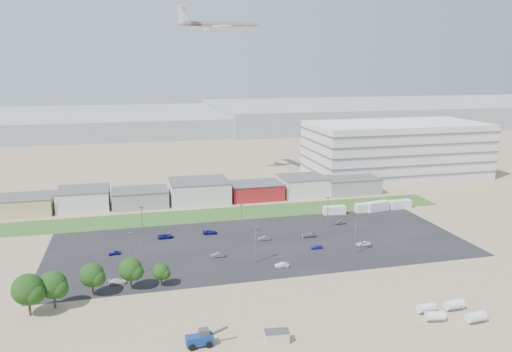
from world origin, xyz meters
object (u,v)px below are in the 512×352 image
object	(u,v)px
parked_car_4	(218,255)
parked_car_10	(118,281)
storage_tank_nw	(426,308)
parked_car_0	(363,244)
airliner	(219,25)
parked_car_13	(282,265)
parked_car_5	(114,253)
parked_car_7	(264,238)
parked_car_8	(341,222)
box_trailer_a	(334,210)
telehandler	(199,338)
parked_car_12	(308,235)
tree_far_left	(28,293)
parked_car_6	(210,232)
portable_shed	(277,336)
parked_car_1	(316,247)
parked_car_9	(165,236)

from	to	relation	value
parked_car_4	parked_car_10	world-z (taller)	parked_car_4
storage_tank_nw	parked_car_0	world-z (taller)	storage_tank_nw
airliner	parked_car_13	size ratio (longest dim) A/B	10.83
parked_car_5	parked_car_7	bearing A→B (deg)	85.39
parked_car_8	box_trailer_a	bearing A→B (deg)	-19.82
parked_car_5	parked_car_10	size ratio (longest dim) A/B	0.78
box_trailer_a	parked_car_10	distance (m)	83.11
telehandler	parked_car_0	distance (m)	67.15
parked_car_12	telehandler	bearing A→B (deg)	-34.74
tree_far_left	parked_car_6	xyz separation A→B (m)	(44.31, 41.78, -4.52)
parked_car_7	storage_tank_nw	bearing A→B (deg)	26.00
storage_tank_nw	parked_car_12	bearing A→B (deg)	98.85
parked_car_5	parked_car_12	size ratio (longest dim) A/B	0.74
portable_shed	parked_car_6	distance (m)	64.18
parked_car_6	parked_car_13	world-z (taller)	parked_car_6
parked_car_12	portable_shed	bearing A→B (deg)	-22.56
storage_tank_nw	parked_car_8	bearing A→B (deg)	83.48
tree_far_left	parked_car_12	size ratio (longest dim) A/B	2.30
parked_car_6	parked_car_7	bearing A→B (deg)	-116.36
telehandler	parked_car_8	size ratio (longest dim) A/B	2.10
parked_car_5	parked_car_7	size ratio (longest dim) A/B	0.90
parked_car_8	parked_car_12	distance (m)	17.53
portable_shed	parked_car_5	world-z (taller)	portable_shed
parked_car_6	parked_car_10	distance (m)	40.47
box_trailer_a	parked_car_0	distance (m)	31.59
storage_tank_nw	parked_car_13	xyz separation A→B (m)	(-22.24, 30.70, -0.52)
box_trailer_a	parked_car_1	world-z (taller)	box_trailer_a
parked_car_7	parked_car_8	xyz separation A→B (m)	(28.29, 8.78, 0.05)
parked_car_7	parked_car_12	distance (m)	13.50
parked_car_4	parked_car_7	distance (m)	18.61
storage_tank_nw	parked_car_10	bearing A→B (deg)	154.14
tree_far_left	parked_car_12	distance (m)	79.45
telehandler	parked_car_4	xyz separation A→B (m)	(10.81, 42.71, -1.05)
storage_tank_nw	box_trailer_a	size ratio (longest dim) A/B	0.48
telehandler	parked_car_8	bearing A→B (deg)	44.99
box_trailer_a	parked_car_8	size ratio (longest dim) A/B	2.03
portable_shed	parked_car_1	world-z (taller)	portable_shed
parked_car_5	portable_shed	bearing A→B (deg)	23.62
parked_car_1	parked_car_4	distance (m)	28.27
parked_car_10	tree_far_left	bearing A→B (deg)	127.20
parked_car_0	tree_far_left	bearing A→B (deg)	-73.78
parked_car_1	parked_car_12	bearing A→B (deg)	175.27
portable_shed	parked_car_4	world-z (taller)	portable_shed
parked_car_6	box_trailer_a	bearing A→B (deg)	-71.21
parked_car_1	parked_car_5	distance (m)	56.29
parked_car_8	parked_car_10	world-z (taller)	parked_car_8
tree_far_left	parked_car_9	size ratio (longest dim) A/B	2.23
parked_car_10	parked_car_6	bearing A→B (deg)	-38.36
storage_tank_nw	parked_car_12	xyz separation A→B (m)	(-7.91, 50.83, -0.47)
parked_car_12	parked_car_5	bearing A→B (deg)	-86.44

